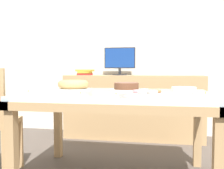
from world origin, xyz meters
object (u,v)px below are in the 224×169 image
book_stack (85,72)px  pastry_platter (147,93)px  tealight_near_front (205,95)px  tealight_right_edge (28,93)px  plate_stack (184,89)px  tealight_near_cakes (116,95)px  computer_monitor (120,61)px  cake_chocolate_round (126,87)px  tealight_centre (80,94)px  cake_golden_bundt (73,85)px  tealight_left_edge (192,94)px

book_stack → pastry_platter: size_ratio=0.73×
tealight_near_front → pastry_platter: bearing=173.3°
book_stack → tealight_right_edge: 1.64m
plate_stack → tealight_near_cakes: size_ratio=5.25×
computer_monitor → cake_chocolate_round: size_ratio=1.36×
pastry_platter → tealight_centre: bearing=-156.5°
cake_chocolate_round → plate_stack: bearing=-1.5°
tealight_right_edge → tealight_near_cakes: size_ratio=1.00×
book_stack → plate_stack: bearing=-42.9°
cake_golden_bundt → plate_stack: size_ratio=1.49×
book_stack → plate_stack: 1.69m
pastry_platter → tealight_left_edge: 0.33m
tealight_centre → plate_stack: bearing=33.7°
tealight_centre → tealight_near_cakes: size_ratio=1.00×
pastry_platter → plate_stack: 0.43m
plate_stack → tealight_right_edge: size_ratio=5.25×
book_stack → plate_stack: size_ratio=1.17×
plate_stack → tealight_near_front: (0.11, -0.36, -0.01)m
tealight_right_edge → pastry_platter: bearing=11.3°
tealight_centre → tealight_near_cakes: bearing=-4.0°
book_stack → pastry_platter: bearing=-57.4°
tealight_near_cakes → pastry_platter: bearing=47.3°
computer_monitor → tealight_near_front: computer_monitor is taller
cake_golden_bundt → pastry_platter: 0.79m
cake_golden_bundt → book_stack: bearing=101.1°
tealight_left_edge → plate_stack: bearing=93.1°
tealight_right_edge → tealight_left_edge: (1.21, 0.12, 0.00)m
pastry_platter → cake_chocolate_round: bearing=121.9°
tealight_near_cakes → plate_stack: bearing=46.4°
computer_monitor → cake_chocolate_round: computer_monitor is taller
tealight_near_front → tealight_near_cakes: (-0.62, -0.17, 0.00)m
book_stack → tealight_near_cakes: book_stack is taller
computer_monitor → tealight_right_edge: (-0.45, -1.63, -0.29)m
computer_monitor → tealight_left_edge: 1.71m
book_stack → tealight_centre: bearing=-74.4°
cake_chocolate_round → tealight_near_cakes: bearing=-90.3°
computer_monitor → book_stack: (-0.49, 0.00, -0.15)m
cake_golden_bundt → tealight_near_front: 1.19m
tealight_right_edge → tealight_near_cakes: 0.69m
computer_monitor → pastry_platter: (0.43, -1.45, -0.29)m
tealight_right_edge → tealight_near_front: 1.31m
computer_monitor → book_stack: size_ratio=1.72×
computer_monitor → tealight_centre: computer_monitor is taller
tealight_left_edge → tealight_near_cakes: bearing=-162.6°
book_stack → tealight_near_front: (1.34, -1.50, -0.14)m
tealight_near_front → cake_golden_bundt: bearing=161.1°
tealight_near_front → tealight_left_edge: same height
pastry_platter → plate_stack: plate_stack is taller
computer_monitor → tealight_right_edge: bearing=-105.6°
book_stack → tealight_centre: book_stack is taller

